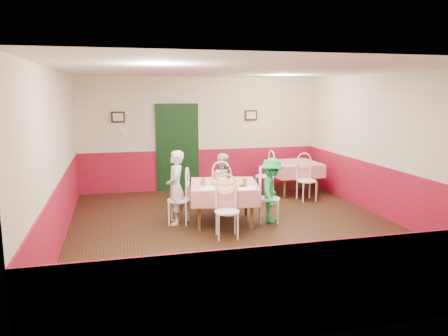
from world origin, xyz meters
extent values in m
plane|color=black|center=(0.00, 0.00, 0.00)|extent=(7.00, 7.00, 0.00)
plane|color=white|center=(0.00, 0.00, 2.80)|extent=(7.00, 7.00, 0.00)
cube|color=beige|center=(0.00, 3.50, 1.40)|extent=(6.00, 0.10, 2.80)
cube|color=beige|center=(0.00, -3.50, 1.40)|extent=(6.00, 0.10, 2.80)
cube|color=beige|center=(-3.00, 0.00, 1.40)|extent=(0.10, 7.00, 2.80)
cube|color=beige|center=(3.00, 0.00, 1.40)|extent=(0.10, 7.00, 2.80)
cube|color=maroon|center=(0.00, 3.48, 0.50)|extent=(6.00, 0.03, 1.00)
cube|color=maroon|center=(0.00, -3.48, 0.50)|extent=(6.00, 0.03, 1.00)
cube|color=maroon|center=(-2.98, 0.00, 0.50)|extent=(0.03, 7.00, 1.00)
cube|color=maroon|center=(2.98, 0.00, 0.50)|extent=(0.03, 7.00, 1.00)
cube|color=black|center=(-0.60, 3.45, 1.05)|extent=(0.96, 0.06, 2.10)
cube|color=black|center=(-2.00, 3.45, 1.85)|extent=(0.32, 0.03, 0.26)
cube|color=black|center=(1.30, 3.45, 1.85)|extent=(0.32, 0.03, 0.26)
cube|color=white|center=(-1.90, 3.45, 1.50)|extent=(0.10, 0.03, 0.10)
cube|color=red|center=(-0.15, 0.48, 0.38)|extent=(1.42, 1.42, 0.77)
cube|color=red|center=(2.09, 2.45, 0.38)|extent=(1.16, 1.16, 0.77)
cylinder|color=#B74723|center=(-0.18, 0.46, 0.77)|extent=(0.49, 0.49, 0.03)
cylinder|color=white|center=(-0.54, 0.53, 0.77)|extent=(0.29, 0.29, 0.01)
cylinder|color=white|center=(0.26, 0.42, 0.77)|extent=(0.29, 0.29, 0.01)
cylinder|color=white|center=(-0.08, 0.88, 0.77)|extent=(0.29, 0.29, 0.01)
cylinder|color=#BF7219|center=(-0.58, 0.31, 0.84)|extent=(0.10, 0.10, 0.16)
cylinder|color=#BF7219|center=(0.17, 0.18, 0.83)|extent=(0.09, 0.09, 0.14)
cylinder|color=#BF7219|center=(-0.22, 0.88, 0.83)|extent=(0.09, 0.09, 0.14)
cylinder|color=#381C0A|center=(0.04, 0.86, 0.88)|extent=(0.07, 0.07, 0.23)
cylinder|color=silver|center=(-0.65, 0.15, 0.81)|extent=(0.04, 0.04, 0.09)
cylinder|color=silver|center=(-0.60, 0.11, 0.81)|extent=(0.04, 0.04, 0.09)
cylinder|color=#B23319|center=(-0.64, 0.23, 0.81)|extent=(0.04, 0.04, 0.09)
cube|color=white|center=(-0.53, 0.16, 0.76)|extent=(0.32, 0.41, 0.00)
cube|color=white|center=(0.16, 0.01, 0.76)|extent=(0.43, 0.48, 0.00)
cube|color=black|center=(0.11, 0.13, 0.77)|extent=(0.12, 0.11, 0.02)
imported|color=gray|center=(-1.03, 0.64, 0.69)|extent=(0.41, 0.55, 1.38)
imported|color=gray|center=(0.02, 1.37, 0.60)|extent=(0.69, 0.60, 1.20)
imported|color=gray|center=(0.74, 0.32, 0.61)|extent=(0.74, 0.91, 1.22)
camera|label=1|loc=(-2.06, -7.24, 2.45)|focal=35.00mm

